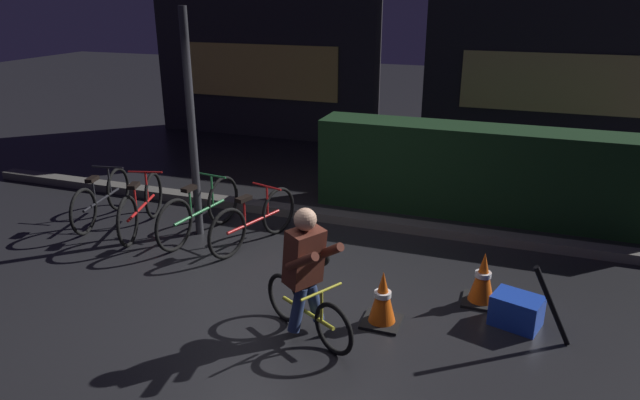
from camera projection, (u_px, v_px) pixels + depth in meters
ground_plane at (282, 299)px, 5.88m from camera, size 40.00×40.00×0.00m
sidewalk_curb at (346, 218)px, 7.81m from camera, size 12.00×0.24×0.12m
hedge_row at (491, 173)px, 7.84m from camera, size 4.80×0.70×1.26m
storefront_left at (264, 33)px, 11.88m from camera, size 4.92×0.54×4.32m
storefront_right at (561, 51)px, 10.74m from camera, size 5.02×0.54×3.86m
street_post at (192, 127)px, 6.99m from camera, size 0.10×0.10×2.82m
parked_bike_leftmost at (102, 199)px, 7.77m from camera, size 0.46×1.51×0.71m
parked_bike_left_mid at (141, 206)px, 7.46m from camera, size 0.54×1.54×0.73m
parked_bike_center_left at (200, 211)px, 7.27m from camera, size 0.46×1.63×0.76m
parked_bike_center_right at (254, 220)px, 7.02m from camera, size 0.54×1.49×0.71m
traffic_cone_near at (383, 299)px, 5.36m from camera, size 0.36×0.36×0.54m
traffic_cone_far at (483, 279)px, 5.72m from camera, size 0.36×0.36×0.55m
blue_crate at (517, 311)px, 5.38m from camera, size 0.51×0.43×0.30m
cyclist at (308, 272)px, 5.07m from camera, size 1.06×0.68×1.25m
closed_umbrella at (552, 306)px, 4.98m from camera, size 0.42×0.19×0.78m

